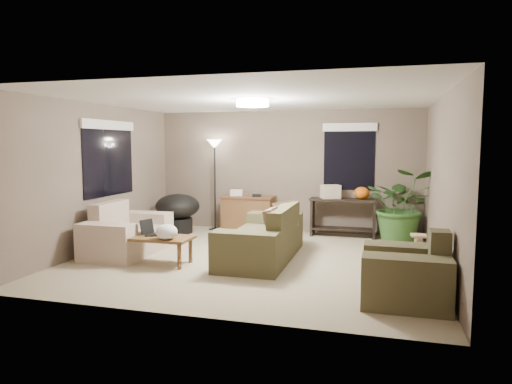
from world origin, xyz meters
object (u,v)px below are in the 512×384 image
(floor_lamp, at_px, (215,155))
(cat_scratching_post, at_px, (418,254))
(console_table, at_px, (343,214))
(papasan_chair, at_px, (178,210))
(desk, at_px, (248,214))
(loveseat, at_px, (126,235))
(coffee_table, at_px, (159,241))
(main_sofa, at_px, (264,240))
(houseplant, at_px, (402,214))
(armchair, at_px, (406,276))

(floor_lamp, bearing_deg, cat_scratching_post, -27.77)
(console_table, distance_m, papasan_chair, 3.34)
(desk, height_order, cat_scratching_post, desk)
(loveseat, xyz_separation_m, coffee_table, (0.87, -0.49, 0.06))
(main_sofa, bearing_deg, cat_scratching_post, 1.82)
(loveseat, distance_m, coffee_table, 1.00)
(papasan_chair, bearing_deg, houseplant, 3.06)
(loveseat, bearing_deg, floor_lamp, 73.91)
(papasan_chair, bearing_deg, cat_scratching_post, -18.58)
(loveseat, height_order, desk, loveseat)
(main_sofa, height_order, floor_lamp, floor_lamp)
(papasan_chair, height_order, cat_scratching_post, papasan_chair)
(armchair, distance_m, floor_lamp, 5.35)
(coffee_table, relative_size, floor_lamp, 0.52)
(console_table, height_order, cat_scratching_post, console_table)
(papasan_chair, distance_m, floor_lamp, 1.40)
(main_sofa, height_order, armchair, same)
(main_sofa, relative_size, cat_scratching_post, 4.40)
(console_table, bearing_deg, main_sofa, -116.28)
(main_sofa, xyz_separation_m, papasan_chair, (-2.25, 1.61, 0.17))
(armchair, xyz_separation_m, console_table, (-1.02, 3.60, 0.14))
(main_sofa, height_order, papasan_chair, main_sofa)
(loveseat, distance_m, floor_lamp, 2.80)
(coffee_table, xyz_separation_m, floor_lamp, (-0.18, 2.88, 1.24))
(loveseat, relative_size, coffee_table, 1.60)
(floor_lamp, xyz_separation_m, cat_scratching_post, (3.95, -2.08, -1.38))
(console_table, bearing_deg, cat_scratching_post, -58.51)
(houseplant, relative_size, cat_scratching_post, 2.76)
(armchair, height_order, floor_lamp, floor_lamp)
(loveseat, distance_m, console_table, 4.13)
(loveseat, bearing_deg, houseplant, 24.90)
(main_sofa, relative_size, loveseat, 1.37)
(console_table, xyz_separation_m, houseplant, (1.09, -0.29, 0.10))
(papasan_chair, distance_m, cat_scratching_post, 4.82)
(armchair, height_order, houseplant, houseplant)
(armchair, relative_size, console_table, 0.77)
(cat_scratching_post, bearing_deg, console_table, 121.49)
(console_table, bearing_deg, loveseat, -145.01)
(desk, relative_size, console_table, 0.85)
(main_sofa, relative_size, coffee_table, 2.20)
(armchair, distance_m, coffee_table, 3.61)
(coffee_table, relative_size, papasan_chair, 0.88)
(loveseat, relative_size, console_table, 1.23)
(armchair, height_order, cat_scratching_post, armchair)
(floor_lamp, distance_m, cat_scratching_post, 4.67)
(coffee_table, height_order, console_table, console_table)
(floor_lamp, bearing_deg, papasan_chair, -138.19)
(armchair, distance_m, papasan_chair, 5.31)
(main_sofa, xyz_separation_m, floor_lamp, (-1.64, 2.15, 1.30))
(main_sofa, distance_m, floor_lamp, 3.00)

